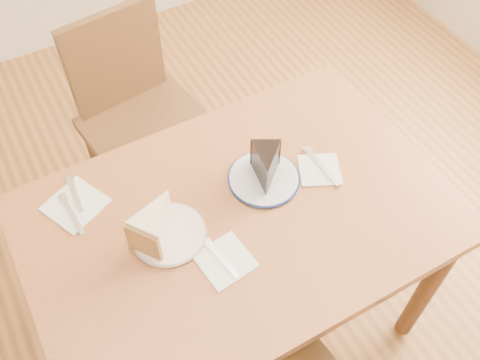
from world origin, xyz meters
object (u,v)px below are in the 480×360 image
object	(u,v)px
carrot_cake	(158,222)
plate_cream	(169,234)
plate_navy	(264,178)
chocolate_cake	(266,169)
chair_far	(142,118)
table	(240,232)

from	to	relation	value
carrot_cake	plate_cream	bearing A→B (deg)	17.81
plate_navy	chocolate_cake	xyz separation A→B (m)	(-0.00, -0.01, 0.05)
chair_far	carrot_cake	xyz separation A→B (m)	(-0.19, -0.67, 0.31)
table	plate_cream	world-z (taller)	plate_cream
chair_far	chocolate_cake	bearing A→B (deg)	95.68
plate_cream	carrot_cake	distance (m)	0.06
chair_far	chocolate_cake	xyz separation A→B (m)	(0.16, -0.66, 0.31)
table	chair_far	world-z (taller)	chair_far
chair_far	carrot_cake	world-z (taller)	chair_far
chocolate_cake	table	bearing A→B (deg)	56.38
plate_navy	carrot_cake	world-z (taller)	carrot_cake
plate_navy	carrot_cake	distance (m)	0.35
carrot_cake	table	bearing A→B (deg)	42.67
table	chair_far	bearing A→B (deg)	92.79
chocolate_cake	carrot_cake	bearing A→B (deg)	31.56
plate_cream	chocolate_cake	size ratio (longest dim) A/B	1.64
carrot_cake	chocolate_cake	xyz separation A→B (m)	(0.34, 0.02, -0.00)
table	chocolate_cake	world-z (taller)	chocolate_cake
table	carrot_cake	distance (m)	0.28
plate_cream	plate_navy	size ratio (longest dim) A/B	0.97
plate_cream	carrot_cake	size ratio (longest dim) A/B	1.47
plate_cream	plate_navy	world-z (taller)	same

